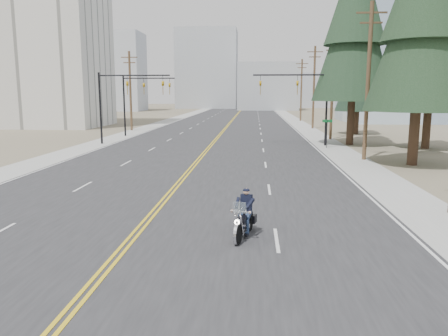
% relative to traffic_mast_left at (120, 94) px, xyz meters
% --- Properties ---
extents(ground_plane, '(400.00, 400.00, 0.00)m').
position_rel_traffic_mast_left_xyz_m(ground_plane, '(8.98, -32.00, -4.94)').
color(ground_plane, '#776D56').
rests_on(ground_plane, ground).
extents(road, '(20.00, 200.00, 0.01)m').
position_rel_traffic_mast_left_xyz_m(road, '(8.98, 38.00, -4.93)').
color(road, '#303033').
rests_on(road, ground).
extents(sidewalk_left, '(3.00, 200.00, 0.01)m').
position_rel_traffic_mast_left_xyz_m(sidewalk_left, '(-2.52, 38.00, -4.93)').
color(sidewalk_left, '#A5A5A0').
rests_on(sidewalk_left, ground).
extents(sidewalk_right, '(3.00, 200.00, 0.01)m').
position_rel_traffic_mast_left_xyz_m(sidewalk_right, '(20.48, 38.00, -4.93)').
color(sidewalk_right, '#A5A5A0').
rests_on(sidewalk_right, ground).
extents(traffic_mast_left, '(7.10, 0.26, 7.00)m').
position_rel_traffic_mast_left_xyz_m(traffic_mast_left, '(0.00, 0.00, 0.00)').
color(traffic_mast_left, black).
rests_on(traffic_mast_left, ground).
extents(traffic_mast_right, '(7.10, 0.26, 7.00)m').
position_rel_traffic_mast_left_xyz_m(traffic_mast_right, '(17.95, 0.00, 0.00)').
color(traffic_mast_right, black).
rests_on(traffic_mast_right, ground).
extents(traffic_mast_far, '(6.10, 0.26, 7.00)m').
position_rel_traffic_mast_left_xyz_m(traffic_mast_far, '(-0.33, 8.00, -0.06)').
color(traffic_mast_far, black).
rests_on(traffic_mast_far, ground).
extents(street_sign, '(0.90, 0.06, 2.62)m').
position_rel_traffic_mast_left_xyz_m(street_sign, '(19.78, -2.00, -3.13)').
color(street_sign, black).
rests_on(street_sign, ground).
extents(utility_pole_b, '(2.20, 0.30, 11.50)m').
position_rel_traffic_mast_left_xyz_m(utility_pole_b, '(21.48, -9.00, 1.05)').
color(utility_pole_b, brown).
rests_on(utility_pole_b, ground).
extents(utility_pole_c, '(2.20, 0.30, 11.00)m').
position_rel_traffic_mast_left_xyz_m(utility_pole_c, '(21.48, 6.00, 0.79)').
color(utility_pole_c, brown).
rests_on(utility_pole_c, ground).
extents(utility_pole_d, '(2.20, 0.30, 11.50)m').
position_rel_traffic_mast_left_xyz_m(utility_pole_d, '(21.48, 21.00, 1.05)').
color(utility_pole_d, brown).
rests_on(utility_pole_d, ground).
extents(utility_pole_e, '(2.20, 0.30, 11.00)m').
position_rel_traffic_mast_left_xyz_m(utility_pole_e, '(21.48, 38.00, 0.79)').
color(utility_pole_e, brown).
rests_on(utility_pole_e, ground).
extents(utility_pole_left, '(2.20, 0.30, 10.50)m').
position_rel_traffic_mast_left_xyz_m(utility_pole_left, '(-3.52, 16.00, 0.54)').
color(utility_pole_left, brown).
rests_on(utility_pole_left, ground).
extents(apartment_block, '(18.00, 14.00, 30.00)m').
position_rel_traffic_mast_left_xyz_m(apartment_block, '(-19.02, 23.00, 10.06)').
color(apartment_block, silver).
rests_on(apartment_block, ground).
extents(glass_building, '(24.00, 16.00, 20.00)m').
position_rel_traffic_mast_left_xyz_m(glass_building, '(40.98, 38.00, 5.06)').
color(glass_building, '#9EB5CC').
rests_on(glass_building, ground).
extents(haze_bldg_a, '(14.00, 12.00, 22.00)m').
position_rel_traffic_mast_left_xyz_m(haze_bldg_a, '(-26.02, 83.00, 6.06)').
color(haze_bldg_a, '#B7BCC6').
rests_on(haze_bldg_a, ground).
extents(haze_bldg_b, '(18.00, 14.00, 14.00)m').
position_rel_traffic_mast_left_xyz_m(haze_bldg_b, '(16.98, 93.00, 2.06)').
color(haze_bldg_b, '#ADB2B7').
rests_on(haze_bldg_b, ground).
extents(haze_bldg_c, '(16.00, 12.00, 18.00)m').
position_rel_traffic_mast_left_xyz_m(haze_bldg_c, '(48.98, 78.00, 4.06)').
color(haze_bldg_c, '#B7BCC6').
rests_on(haze_bldg_c, ground).
extents(haze_bldg_d, '(20.00, 15.00, 26.00)m').
position_rel_traffic_mast_left_xyz_m(haze_bldg_d, '(-3.02, 108.00, 8.06)').
color(haze_bldg_d, '#ADB2B7').
rests_on(haze_bldg_d, ground).
extents(haze_bldg_e, '(14.00, 14.00, 12.00)m').
position_rel_traffic_mast_left_xyz_m(haze_bldg_e, '(33.98, 118.00, 1.06)').
color(haze_bldg_e, '#B7BCC6').
rests_on(haze_bldg_e, ground).
extents(haze_bldg_f, '(12.00, 12.00, 16.00)m').
position_rel_traffic_mast_left_xyz_m(haze_bldg_f, '(-41.02, 98.00, 3.06)').
color(haze_bldg_f, '#ADB2B7').
rests_on(haze_bldg_f, ground).
extents(motorcyclist, '(1.41, 2.33, 1.70)m').
position_rel_traffic_mast_left_xyz_m(motorcyclist, '(12.84, -27.72, -4.09)').
color(motorcyclist, black).
rests_on(motorcyclist, ground).
extents(conifer_near, '(7.15, 7.15, 18.92)m').
position_rel_traffic_mast_left_xyz_m(conifer_near, '(24.27, -11.19, 5.93)').
color(conifer_near, '#382619').
rests_on(conifer_near, ground).
extents(conifer_mid, '(6.35, 6.35, 16.92)m').
position_rel_traffic_mast_left_xyz_m(conifer_mid, '(28.75, -1.62, 4.77)').
color(conifer_mid, '#382619').
rests_on(conifer_mid, ground).
extents(conifer_tall, '(7.69, 7.69, 21.35)m').
position_rel_traffic_mast_left_xyz_m(conifer_tall, '(22.51, 1.07, 7.33)').
color(conifer_tall, '#382619').
rests_on(conifer_tall, ground).
extents(conifer_far, '(5.30, 5.30, 14.20)m').
position_rel_traffic_mast_left_xyz_m(conifer_far, '(25.66, 12.64, 3.21)').
color(conifer_far, '#382619').
rests_on(conifer_far, ground).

